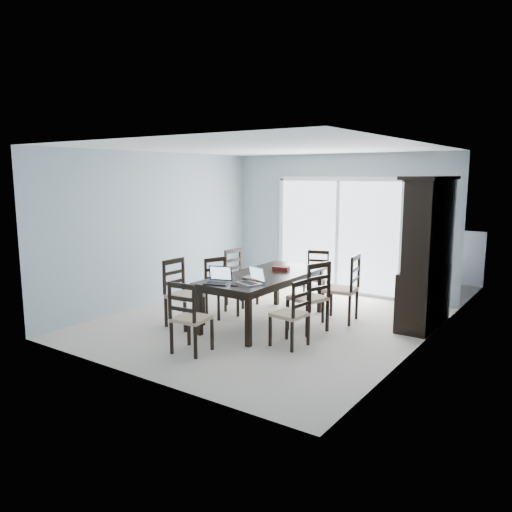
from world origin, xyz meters
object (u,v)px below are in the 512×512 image
(china_hutch, at_px, (427,254))
(chair_right_near, at_px, (295,306))
(chair_left_mid, at_px, (219,281))
(laptop_silver, at_px, (249,280))
(hot_tub, at_px, (333,260))
(chair_left_far, at_px, (238,271))
(laptop_dark, at_px, (217,280))
(dining_table, at_px, (264,279))
(chair_right_mid, at_px, (313,289))
(cell_phone, at_px, (234,286))
(chair_left_near, at_px, (179,285))
(chair_right_far, at_px, (347,281))
(chair_end_far, at_px, (317,270))
(game_box, at_px, (281,269))
(chair_end_near, at_px, (187,310))

(china_hutch, distance_m, chair_right_near, 2.28)
(chair_left_mid, xyz_separation_m, laptop_silver, (1.04, -0.62, 0.25))
(china_hutch, relative_size, hot_tub, 1.33)
(chair_left_far, height_order, laptop_dark, chair_left_far)
(china_hutch, distance_m, chair_left_mid, 3.19)
(dining_table, relative_size, chair_left_far, 2.00)
(laptop_silver, bearing_deg, chair_right_near, 17.89)
(chair_right_mid, height_order, cell_phone, chair_right_mid)
(china_hutch, height_order, chair_left_near, china_hutch)
(chair_right_mid, distance_m, chair_right_far, 0.78)
(chair_end_far, height_order, laptop_silver, chair_end_far)
(dining_table, bearing_deg, chair_left_far, 146.55)
(chair_right_far, bearing_deg, chair_right_mid, 158.03)
(chair_right_mid, relative_size, chair_end_far, 1.15)
(dining_table, height_order, china_hutch, china_hutch)
(chair_right_mid, relative_size, game_box, 4.67)
(chair_left_far, xyz_separation_m, laptop_dark, (0.83, -1.58, 0.22))
(laptop_silver, relative_size, hot_tub, 0.24)
(chair_left_far, bearing_deg, chair_end_near, 27.84)
(laptop_silver, bearing_deg, chair_left_mid, 166.66)
(chair_left_mid, bearing_deg, chair_end_far, 172.04)
(chair_left_mid, distance_m, chair_right_near, 1.87)
(china_hutch, distance_m, chair_left_far, 3.11)
(chair_left_mid, bearing_deg, hot_tub, -166.89)
(chair_left_far, distance_m, chair_right_far, 2.00)
(china_hutch, bearing_deg, chair_left_near, -145.34)
(chair_left_mid, height_order, chair_right_far, chair_right_far)
(laptop_dark, bearing_deg, game_box, 61.84)
(chair_left_far, bearing_deg, chair_right_near, 60.77)
(laptop_dark, height_order, game_box, laptop_dark)
(laptop_dark, relative_size, hot_tub, 0.24)
(dining_table, bearing_deg, laptop_dark, -99.83)
(game_box, relative_size, hot_tub, 0.15)
(laptop_silver, relative_size, game_box, 1.54)
(chair_left_mid, distance_m, chair_right_far, 2.01)
(chair_right_near, distance_m, chair_right_far, 1.44)
(chair_right_near, distance_m, chair_right_mid, 0.69)
(dining_table, bearing_deg, chair_end_near, -91.43)
(chair_left_far, relative_size, laptop_dark, 2.81)
(chair_right_near, height_order, chair_end_near, chair_end_near)
(chair_right_far, height_order, hot_tub, chair_right_far)
(cell_phone, bearing_deg, chair_right_far, 51.73)
(chair_left_mid, bearing_deg, chair_left_near, 9.11)
(chair_end_near, distance_m, chair_end_far, 3.31)
(cell_phone, bearing_deg, chair_right_mid, 41.49)
(chair_left_mid, bearing_deg, dining_table, 112.37)
(hot_tub, bearing_deg, chair_left_far, -100.25)
(chair_left_near, bearing_deg, chair_right_mid, 116.04)
(chair_left_near, height_order, cell_phone, chair_left_near)
(dining_table, xyz_separation_m, chair_right_mid, (0.82, -0.00, -0.05))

